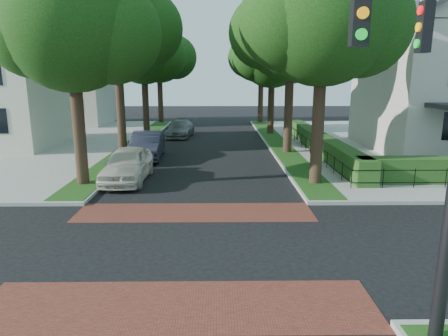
{
  "coord_description": "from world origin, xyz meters",
  "views": [
    {
      "loc": [
        0.94,
        -11.33,
        5.08
      ],
      "look_at": [
        1.12,
        3.82,
        1.6
      ],
      "focal_mm": 32.0,
      "sensor_mm": 36.0,
      "label": 1
    }
  ],
  "objects_px": {
    "traffic_signal": "(448,99)",
    "parked_car_middle": "(147,145)",
    "parked_car_front": "(127,164)",
    "parked_car_rear": "(180,129)"
  },
  "relations": [
    {
      "from": "parked_car_front",
      "to": "parked_car_rear",
      "type": "relative_size",
      "value": 1.03
    },
    {
      "from": "parked_car_middle",
      "to": "parked_car_rear",
      "type": "relative_size",
      "value": 1.07
    },
    {
      "from": "traffic_signal",
      "to": "parked_car_middle",
      "type": "height_order",
      "value": "traffic_signal"
    },
    {
      "from": "parked_car_middle",
      "to": "traffic_signal",
      "type": "bearing_deg",
      "value": -67.19
    },
    {
      "from": "parked_car_rear",
      "to": "traffic_signal",
      "type": "bearing_deg",
      "value": -70.04
    },
    {
      "from": "parked_car_middle",
      "to": "parked_car_rear",
      "type": "distance_m",
      "value": 9.57
    },
    {
      "from": "parked_car_front",
      "to": "parked_car_rear",
      "type": "xyz_separation_m",
      "value": [
        1.18,
        15.04,
        -0.15
      ]
    },
    {
      "from": "parked_car_rear",
      "to": "parked_car_middle",
      "type": "bearing_deg",
      "value": -92.06
    },
    {
      "from": "parked_car_front",
      "to": "parked_car_middle",
      "type": "height_order",
      "value": "parked_car_middle"
    },
    {
      "from": "parked_car_middle",
      "to": "parked_car_front",
      "type": "bearing_deg",
      "value": -92.54
    }
  ]
}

